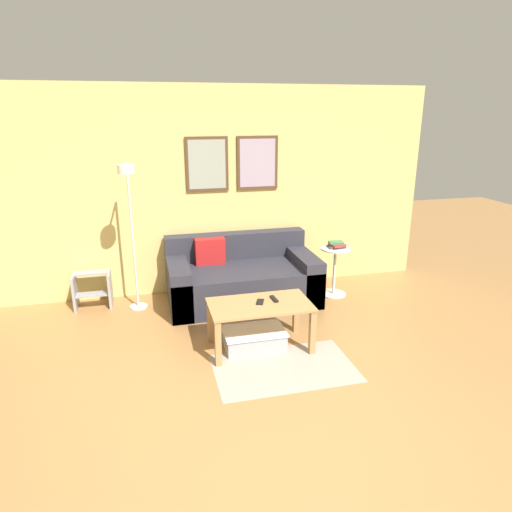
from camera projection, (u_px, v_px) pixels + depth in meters
ground_plane at (297, 461)px, 3.07m from camera, size 16.00×16.00×0.00m
wall_back at (215, 191)px, 5.69m from camera, size 5.60×0.09×2.55m
area_rug at (284, 368)px, 4.16m from camera, size 1.28×0.78×0.01m
couch at (241, 279)px, 5.58m from camera, size 1.78×0.96×0.77m
coffee_table at (260, 312)px, 4.43m from camera, size 0.99×0.56×0.47m
storage_bin at (254, 338)px, 4.51m from camera, size 0.61×0.39×0.18m
floor_lamp at (130, 214)px, 4.94m from camera, size 0.21×0.49×1.72m
side_table at (335, 267)px, 5.72m from camera, size 0.37×0.37×0.62m
book_stack at (337, 245)px, 5.65m from camera, size 0.21×0.19×0.07m
remote_control at (274, 299)px, 4.49m from camera, size 0.05×0.15×0.02m
cell_phone at (260, 302)px, 4.43m from camera, size 0.11×0.15×0.01m
step_stool at (93, 289)px, 5.42m from camera, size 0.43×0.33×0.42m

